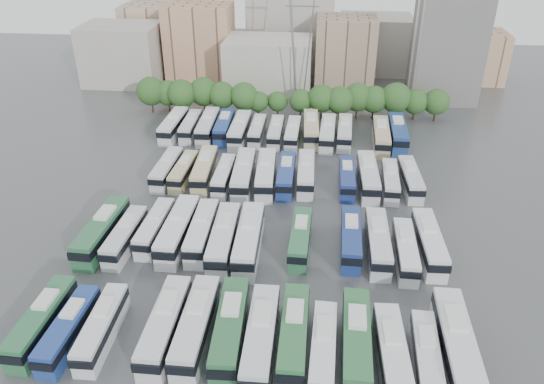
# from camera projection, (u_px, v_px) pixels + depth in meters

# --- Properties ---
(ground) EXTENTS (220.00, 220.00, 0.00)m
(ground) POSITION_uv_depth(u_px,v_px,m) (268.00, 225.00, 75.52)
(ground) COLOR #424447
(ground) RESTS_ON ground
(tree_line) EXTENTS (65.21, 7.60, 7.90)m
(tree_line) POSITION_uv_depth(u_px,v_px,m) (286.00, 97.00, 109.95)
(tree_line) COLOR black
(tree_line) RESTS_ON ground
(city_buildings) EXTENTS (102.00, 35.00, 20.00)m
(city_buildings) POSITION_uv_depth(u_px,v_px,m) (268.00, 44.00, 134.57)
(city_buildings) COLOR #9E998E
(city_buildings) RESTS_ON ground
(apartment_tower) EXTENTS (14.00, 14.00, 26.00)m
(apartment_tower) POSITION_uv_depth(u_px,v_px,m) (448.00, 40.00, 116.56)
(apartment_tower) COLOR silver
(apartment_tower) RESTS_ON ground
(electricity_pylon) EXTENTS (9.00, 6.91, 33.83)m
(electricity_pylon) POSITION_uv_depth(u_px,v_px,m) (302.00, 18.00, 109.52)
(electricity_pylon) COLOR slate
(electricity_pylon) RESTS_ON ground
(bus_r0_s0) EXTENTS (2.94, 11.98, 3.74)m
(bus_r0_s0) POSITION_uv_depth(u_px,v_px,m) (42.00, 321.00, 55.91)
(bus_r0_s0) COLOR #2C6640
(bus_r0_s0) RESTS_ON ground
(bus_r0_s1) EXTENTS (2.86, 11.22, 3.49)m
(bus_r0_s1) POSITION_uv_depth(u_px,v_px,m) (69.00, 329.00, 55.05)
(bus_r0_s1) COLOR navy
(bus_r0_s1) RESTS_ON ground
(bus_r0_s2) EXTENTS (2.60, 11.14, 3.48)m
(bus_r0_s2) POSITION_uv_depth(u_px,v_px,m) (102.00, 327.00, 55.29)
(bus_r0_s2) COLOR silver
(bus_r0_s2) RESTS_ON ground
(bus_r0_s4) EXTENTS (2.86, 12.74, 3.99)m
(bus_r0_s4) POSITION_uv_depth(u_px,v_px,m) (165.00, 325.00, 55.19)
(bus_r0_s4) COLOR silver
(bus_r0_s4) RESTS_ON ground
(bus_r0_s5) EXTENTS (2.89, 12.93, 4.05)m
(bus_r0_s5) POSITION_uv_depth(u_px,v_px,m) (196.00, 326.00, 55.05)
(bus_r0_s5) COLOR silver
(bus_r0_s5) RESTS_ON ground
(bus_r0_s6) EXTENTS (3.37, 13.18, 4.10)m
(bus_r0_s6) POSITION_uv_depth(u_px,v_px,m) (230.00, 329.00, 54.67)
(bus_r0_s6) COLOR #2A633A
(bus_r0_s6) RESTS_ON ground
(bus_r0_s7) EXTENTS (2.94, 13.15, 4.12)m
(bus_r0_s7) POSITION_uv_depth(u_px,v_px,m) (261.00, 338.00, 53.48)
(bus_r0_s7) COLOR silver
(bus_r0_s7) RESTS_ON ground
(bus_r0_s8) EXTENTS (2.74, 12.58, 3.95)m
(bus_r0_s8) POSITION_uv_depth(u_px,v_px,m) (294.00, 334.00, 54.06)
(bus_r0_s8) COLOR #2D6A3B
(bus_r0_s8) RESTS_ON ground
(bus_r0_s9) EXTENTS (2.84, 11.32, 3.53)m
(bus_r0_s9) POSITION_uv_depth(u_px,v_px,m) (323.00, 349.00, 52.59)
(bus_r0_s9) COLOR white
(bus_r0_s9) RESTS_ON ground
(bus_r0_s10) EXTENTS (3.19, 13.02, 4.06)m
(bus_r0_s10) POSITION_uv_depth(u_px,v_px,m) (356.00, 342.00, 53.10)
(bus_r0_s10) COLOR #2D693B
(bus_r0_s10) RESTS_ON ground
(bus_r0_s11) EXTENTS (3.03, 12.23, 3.81)m
(bus_r0_s11) POSITION_uv_depth(u_px,v_px,m) (392.00, 356.00, 51.59)
(bus_r0_s11) COLOR silver
(bus_r0_s11) RESTS_ON ground
(bus_r0_s12) EXTENTS (2.90, 10.94, 3.40)m
(bus_r0_s12) POSITION_uv_depth(u_px,v_px,m) (426.00, 358.00, 51.67)
(bus_r0_s12) COLOR silver
(bus_r0_s12) RESTS_ON ground
(bus_r0_s13) EXTENTS (3.21, 13.73, 4.29)m
(bus_r0_s13) POSITION_uv_depth(u_px,v_px,m) (456.00, 345.00, 52.60)
(bus_r0_s13) COLOR silver
(bus_r0_s13) RESTS_ON ground
(bus_r1_s0) EXTENTS (3.45, 13.39, 4.17)m
(bus_r1_s0) POSITION_uv_depth(u_px,v_px,m) (102.00, 231.00, 70.44)
(bus_r1_s0) COLOR #2C6640
(bus_r1_s0) RESTS_ON ground
(bus_r1_s1) EXTENTS (2.90, 11.47, 3.57)m
(bus_r1_s1) POSITION_uv_depth(u_px,v_px,m) (125.00, 236.00, 69.89)
(bus_r1_s1) COLOR silver
(bus_r1_s1) RESTS_ON ground
(bus_r1_s2) EXTENTS (2.87, 11.47, 3.57)m
(bus_r1_s2) POSITION_uv_depth(u_px,v_px,m) (155.00, 227.00, 71.75)
(bus_r1_s2) COLOR silver
(bus_r1_s2) RESTS_ON ground
(bus_r1_s3) EXTENTS (3.18, 13.40, 4.19)m
(bus_r1_s3) POSITION_uv_depth(u_px,v_px,m) (178.00, 230.00, 70.66)
(bus_r1_s3) COLOR silver
(bus_r1_s3) RESTS_ON ground
(bus_r1_s4) EXTENTS (2.92, 12.41, 3.88)m
(bus_r1_s4) POSITION_uv_depth(u_px,v_px,m) (202.00, 232.00, 70.56)
(bus_r1_s4) COLOR silver
(bus_r1_s4) RESTS_ON ground
(bus_r1_s5) EXTENTS (3.18, 13.23, 4.13)m
(bus_r1_s5) POSITION_uv_depth(u_px,v_px,m) (224.00, 238.00, 68.95)
(bus_r1_s5) COLOR silver
(bus_r1_s5) RESTS_ON ground
(bus_r1_s6) EXTENTS (3.21, 13.59, 4.25)m
(bus_r1_s6) POSITION_uv_depth(u_px,v_px,m) (249.00, 239.00, 68.69)
(bus_r1_s6) COLOR silver
(bus_r1_s6) RESTS_ON ground
(bus_r1_s8) EXTENTS (2.77, 11.45, 3.57)m
(bus_r1_s8) POSITION_uv_depth(u_px,v_px,m) (300.00, 238.00, 69.55)
(bus_r1_s8) COLOR #2D6A44
(bus_r1_s8) RESTS_ON ground
(bus_r1_s10) EXTENTS (2.86, 11.96, 3.74)m
(bus_r1_s10) POSITION_uv_depth(u_px,v_px,m) (351.00, 238.00, 69.39)
(bus_r1_s10) COLOR navy
(bus_r1_s10) RESTS_ON ground
(bus_r1_s11) EXTENTS (2.71, 12.41, 3.89)m
(bus_r1_s11) POSITION_uv_depth(u_px,v_px,m) (378.00, 242.00, 68.46)
(bus_r1_s11) COLOR silver
(bus_r1_s11) RESTS_ON ground
(bus_r1_s12) EXTENTS (2.67, 11.35, 3.55)m
(bus_r1_s12) POSITION_uv_depth(u_px,v_px,m) (406.00, 250.00, 67.11)
(bus_r1_s12) COLOR silver
(bus_r1_s12) RESTS_ON ground
(bus_r1_s13) EXTENTS (3.06, 12.54, 3.91)m
(bus_r1_s13) POSITION_uv_depth(u_px,v_px,m) (429.00, 243.00, 68.30)
(bus_r1_s13) COLOR silver
(bus_r1_s13) RESTS_ON ground
(bus_r2_s1) EXTENTS (2.84, 11.64, 3.63)m
(bus_r2_s1) POSITION_uv_depth(u_px,v_px,m) (167.00, 169.00, 86.97)
(bus_r2_s1) COLOR silver
(bus_r2_s1) RESTS_ON ground
(bus_r2_s2) EXTENTS (2.88, 10.91, 3.39)m
(bus_r2_s2) POSITION_uv_depth(u_px,v_px,m) (184.00, 171.00, 86.50)
(bus_r2_s2) COLOR #C2B585
(bus_r2_s2) RESTS_ON ground
(bus_r2_s3) EXTENTS (3.23, 12.57, 3.91)m
(bus_r2_s3) POSITION_uv_depth(u_px,v_px,m) (204.00, 169.00, 86.43)
(bus_r2_s3) COLOR #C8BC89
(bus_r2_s3) RESTS_ON ground
(bus_r2_s4) EXTENTS (2.45, 10.97, 3.44)m
(bus_r2_s4) POSITION_uv_depth(u_px,v_px,m) (224.00, 175.00, 85.07)
(bus_r2_s4) COLOR silver
(bus_r2_s4) RESTS_ON ground
(bus_r2_s5) EXTENTS (3.44, 13.45, 4.19)m
(bus_r2_s5) POSITION_uv_depth(u_px,v_px,m) (243.00, 174.00, 84.75)
(bus_r2_s5) COLOR silver
(bus_r2_s5) RESTS_ON ground
(bus_r2_s6) EXTENTS (3.50, 13.15, 4.09)m
(bus_r2_s6) POSITION_uv_depth(u_px,v_px,m) (266.00, 174.00, 84.87)
(bus_r2_s6) COLOR silver
(bus_r2_s6) RESTS_ON ground
(bus_r2_s7) EXTENTS (2.71, 11.87, 3.72)m
(bus_r2_s7) POSITION_uv_depth(u_px,v_px,m) (286.00, 175.00, 85.00)
(bus_r2_s7) COLOR navy
(bus_r2_s7) RESTS_ON ground
(bus_r2_s8) EXTENTS (2.89, 12.22, 3.82)m
(bus_r2_s8) POSITION_uv_depth(u_px,v_px,m) (306.00, 173.00, 85.37)
(bus_r2_s8) COLOR silver
(bus_r2_s8) RESTS_ON ground
(bus_r2_s10) EXTENTS (2.41, 11.01, 3.45)m
(bus_r2_s10) POSITION_uv_depth(u_px,v_px,m) (347.00, 178.00, 84.40)
(bus_r2_s10) COLOR navy
(bus_r2_s10) RESTS_ON ground
(bus_r2_s11) EXTENTS (3.12, 12.99, 4.06)m
(bus_r2_s11) POSITION_uv_depth(u_px,v_px,m) (368.00, 176.00, 84.18)
(bus_r2_s11) COLOR silver
(bus_r2_s11) RESTS_ON ground
(bus_r2_s12) EXTENTS (2.86, 11.05, 3.44)m
(bus_r2_s12) POSITION_uv_depth(u_px,v_px,m) (390.00, 181.00, 83.52)
(bus_r2_s12) COLOR silver
(bus_r2_s12) RESTS_ON ground
(bus_r2_s13) EXTENTS (3.00, 11.57, 3.60)m
(bus_r2_s13) POSITION_uv_depth(u_px,v_px,m) (410.00, 179.00, 83.98)
(bus_r2_s13) COLOR silver
(bus_r2_s13) RESTS_ON ground
(bus_r3_s0) EXTENTS (3.11, 12.74, 3.97)m
(bus_r3_s0) POSITION_uv_depth(u_px,v_px,m) (173.00, 125.00, 102.87)
(bus_r3_s0) COLOR silver
(bus_r3_s0) RESTS_ON ground
(bus_r3_s1) EXTENTS (2.62, 11.37, 3.56)m
(bus_r3_s1) POSITION_uv_depth(u_px,v_px,m) (191.00, 126.00, 103.03)
(bus_r3_s1) COLOR silver
(bus_r3_s1) RESTS_ON ground
(bus_r3_s2) EXTENTS (3.16, 13.00, 4.06)m
(bus_r3_s2) POSITION_uv_depth(u_px,v_px,m) (208.00, 126.00, 102.36)
(bus_r3_s2) COLOR silver
(bus_r3_s2) RESTS_ON ground
(bus_r3_s3) EXTENTS (2.99, 12.35, 3.85)m
(bus_r3_s3) POSITION_uv_depth(u_px,v_px,m) (224.00, 126.00, 102.42)
(bus_r3_s3) COLOR navy
(bus_r3_s3) RESTS_ON ground
(bus_r3_s4) EXTENTS (2.96, 12.92, 4.04)m
(bus_r3_s4) POSITION_uv_depth(u_px,v_px,m) (240.00, 129.00, 100.88)
(bus_r3_s4) COLOR silver
(bus_r3_s4) RESTS_ON ground
(bus_r3_s5) EXTENTS (2.48, 11.01, 3.45)m
(bus_r3_s5) POSITION_uv_depth(u_px,v_px,m) (257.00, 131.00, 101.19)
(bus_r3_s5) COLOR silver
(bus_r3_s5) RESTS_ON ground
(bus_r3_s6) EXTENTS (2.47, 11.18, 3.51)m
(bus_r3_s6) POSITION_uv_depth(u_px,v_px,m) (276.00, 132.00, 100.51)
(bus_r3_s6) COLOR silver
(bus_r3_s6) RESTS_ON ground
(bus_r3_s7) EXTENTS (2.67, 11.32, 3.54)m
(bus_r3_s7) POSITION_uv_depth(u_px,v_px,m) (293.00, 133.00, 100.04)
(bus_r3_s7) COLOR silver
(bus_r3_s7) RESTS_ON ground
(bus_r3_s8) EXTENTS (3.47, 13.19, 4.10)m
(bus_r3_s8) POSITION_uv_depth(u_px,v_px,m) (311.00, 129.00, 101.15)
(bus_r3_s8) COLOR #C4B887
(bus_r3_s8) RESTS_ON ground
(bus_r3_s9) EXTENTS (3.17, 12.51, 3.90)m
(bus_r3_s9) POSITION_uv_depth(u_px,v_px,m) (328.00, 133.00, 99.70)
(bus_r3_s9) COLOR silver
(bus_r3_s9) RESTS_ON ground
(bus_r3_s10) EXTENTS (3.15, 12.11, 3.77)m
(bus_r3_s10) POSITION_uv_depth(u_px,v_px,m) (345.00, 132.00, 100.20)
(bus_r3_s10) COLOR silver
(bus_r3_s10) RESTS_ON ground
(bus_r3_s12) EXTENTS (3.30, 13.11, 4.09)m
(bus_r3_s12) POSITION_uv_depth(u_px,v_px,m) (381.00, 136.00, 98.15)
(bus_r3_s12) COLOR tan
(bus_r3_s12) RESTS_ON ground
(bus_r3_s13) EXTENTS (3.22, 13.39, 4.18)m
(bus_r3_s13) POSITION_uv_depth(u_px,v_px,m) (398.00, 133.00, 99.39)
(bus_r3_s13) COLOR navy
(bus_r3_s13) RESTS_ON ground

